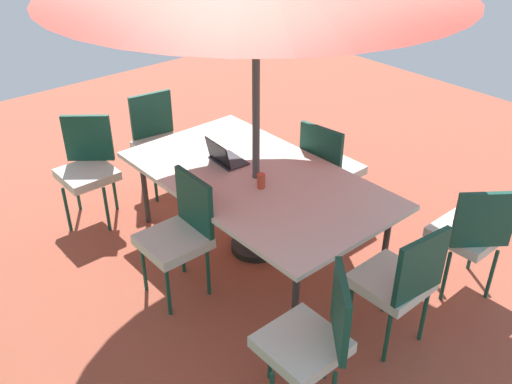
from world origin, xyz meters
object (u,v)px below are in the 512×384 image
Objects in this scene: dining_table at (256,181)px; chair_northwest at (313,337)px; chair_south at (329,165)px; cup at (261,181)px; chair_north at (180,232)px; laptop at (225,158)px; chair_east at (159,138)px; chair_northeast at (88,165)px; chair_southwest at (471,231)px; chair_west at (399,279)px.

dining_table is 2.33× the size of chair_northwest.
chair_south is 0.96m from cup.
chair_north is 2.90× the size of laptop.
chair_east is 0.80m from chair_northeast.
chair_north is 1.41m from chair_northwest.
chair_southwest is 1.64m from cup.
laptop is (0.39, -0.75, 0.22)m from chair_north.
dining_table is at bearing -20.40° from chair_northeast.
chair_north reaches higher than dining_table.
dining_table is 0.20m from cup.
dining_table is 2.33× the size of chair_east.
chair_north is at bearing 121.99° from laptop.
chair_southwest is at bearing -149.03° from laptop.
dining_table is 1.71m from chair_southwest.
cup reaches higher than dining_table.
chair_north and chair_south have the same top height.
chair_south reaches higher than laptop.
chair_northwest is (-1.41, 0.01, 0.00)m from chair_north.
chair_west is at bearing 141.80° from chair_south.
chair_southwest reaches higher than laptop.
chair_east is at bearing -35.41° from chair_southwest.
chair_northwest is at bearing 36.70° from chair_southwest.
laptop is (-1.05, -0.79, 0.22)m from chair_northeast.
chair_northeast and chair_south have the same top height.
chair_east is 3.01m from chair_northwest.
chair_northeast is (1.44, 0.04, 0.00)m from chair_north.
chair_southwest is 3.34m from chair_northeast.
chair_northeast is (2.86, 0.84, 0.00)m from chair_west.
chair_east is (2.92, 0.04, 0.00)m from chair_west.
chair_southwest is 2.90× the size of laptop.
chair_northwest and chair_south have the same top height.
chair_north is at bearing -139.88° from chair_northwest.
chair_northeast reaches higher than dining_table.
chair_north is (-0.03, 0.79, -0.13)m from dining_table.
chair_south is (1.40, -1.65, 0.00)m from chair_northwest.
chair_east is at bearing 43.30° from chair_northeast.
laptop is (1.82, 0.05, 0.22)m from chair_west.
chair_west and chair_north have the same top height.
chair_east and chair_northeast have the same top height.
chair_northeast is 8.25× the size of cup.
chair_southwest and chair_north have the same top height.
chair_north is (1.42, 0.80, 0.00)m from chair_west.
chair_west is 1.64m from chair_south.
chair_northeast is at bearing -21.85° from chair_southwest.
chair_east is 1.00× the size of chair_northwest.
cup is (-0.52, 0.04, 0.01)m from laptop.
chair_northeast is (2.87, 1.71, 0.00)m from chair_southwest.
chair_east is at bearing 3.52° from laptop.
chair_south is at bearing -110.26° from laptop.
chair_northeast is 2.21m from chair_south.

